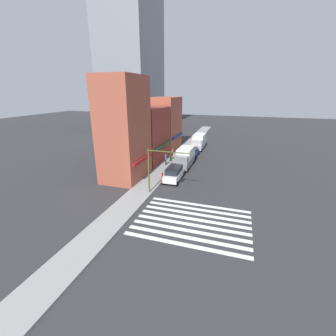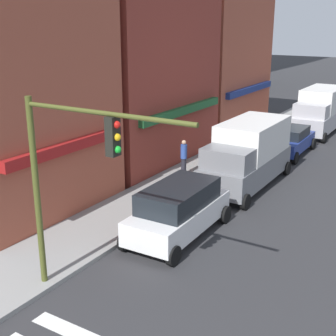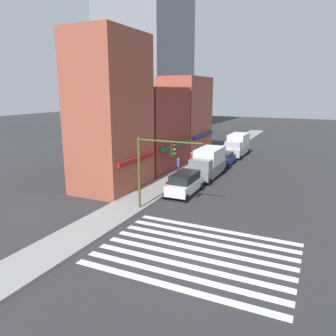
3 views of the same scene
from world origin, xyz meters
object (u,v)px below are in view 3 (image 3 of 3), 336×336
(suv_white, at_px, (185,183))
(sedan_blue, at_px, (225,158))
(fire_hydrant, at_px, (167,185))
(pedestrian_red_jacket, at_px, (191,159))
(box_truck_grey, at_px, (208,163))
(box_truck_silver, at_px, (237,145))
(traffic_signal, at_px, (154,161))
(pedestrian_blue_shirt, at_px, (178,166))

(suv_white, distance_m, sedan_blue, 12.76)
(sedan_blue, height_order, fire_hydrant, sedan_blue)
(sedan_blue, relative_size, pedestrian_red_jacket, 2.50)
(box_truck_grey, distance_m, box_truck_silver, 12.83)
(traffic_signal, xyz_separation_m, pedestrian_red_jacket, (14.38, 2.63, -2.83))
(box_truck_grey, distance_m, pedestrian_blue_shirt, 3.21)
(box_truck_grey, height_order, fire_hydrant, box_truck_grey)
(box_truck_grey, xyz_separation_m, pedestrian_red_jacket, (3.10, 3.07, -0.51))
(box_truck_grey, xyz_separation_m, box_truck_silver, (12.83, 0.00, 0.00))
(traffic_signal, height_order, sedan_blue, traffic_signal)
(suv_white, bearing_deg, box_truck_grey, -1.05)
(traffic_signal, distance_m, pedestrian_blue_shirt, 11.43)
(box_truck_grey, height_order, pedestrian_blue_shirt, box_truck_grey)
(pedestrian_blue_shirt, distance_m, pedestrian_red_jacket, 3.64)
(traffic_signal, xyz_separation_m, box_truck_silver, (24.12, -0.44, -2.31))
(fire_hydrant, bearing_deg, pedestrian_red_jacket, 8.15)
(sedan_blue, height_order, pedestrian_blue_shirt, pedestrian_blue_shirt)
(pedestrian_blue_shirt, height_order, fire_hydrant, pedestrian_blue_shirt)
(box_truck_silver, bearing_deg, box_truck_grey, -179.70)
(box_truck_silver, height_order, pedestrian_red_jacket, box_truck_silver)
(box_truck_grey, height_order, sedan_blue, box_truck_grey)
(box_truck_silver, xyz_separation_m, pedestrian_red_jacket, (-9.74, 3.07, -0.51))
(box_truck_silver, distance_m, pedestrian_blue_shirt, 13.74)
(sedan_blue, relative_size, pedestrian_blue_shirt, 2.50)
(suv_white, xyz_separation_m, fire_hydrant, (-0.10, 1.70, -0.42))
(suv_white, relative_size, pedestrian_blue_shirt, 2.67)
(suv_white, bearing_deg, pedestrian_blue_shirt, 27.22)
(pedestrian_blue_shirt, bearing_deg, box_truck_silver, -47.61)
(box_truck_grey, xyz_separation_m, fire_hydrant, (-6.45, 1.70, -0.97))
(sedan_blue, distance_m, pedestrian_blue_shirt, 7.63)
(traffic_signal, xyz_separation_m, suv_white, (4.94, -0.44, -2.87))
(box_truck_grey, relative_size, fire_hydrant, 7.37)
(pedestrian_blue_shirt, bearing_deg, box_truck_grey, -114.63)
(traffic_signal, relative_size, suv_white, 1.19)
(box_truck_grey, relative_size, pedestrian_red_jacket, 3.51)
(pedestrian_blue_shirt, xyz_separation_m, pedestrian_red_jacket, (3.64, -0.06, 0.00))
(box_truck_grey, relative_size, pedestrian_blue_shirt, 3.51)
(traffic_signal, distance_m, box_truck_grey, 11.53)
(suv_white, relative_size, sedan_blue, 1.07)
(pedestrian_blue_shirt, bearing_deg, sedan_blue, -58.65)
(sedan_blue, relative_size, box_truck_silver, 0.71)
(box_truck_grey, distance_m, sedan_blue, 6.46)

